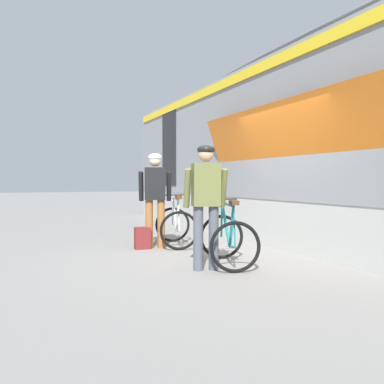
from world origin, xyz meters
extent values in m
plane|color=gray|center=(0.00, 0.00, 0.00)|extent=(80.00, 80.00, 0.00)
cube|color=gray|center=(2.70, -0.40, 2.25)|extent=(3.00, 17.83, 2.70)
cube|color=#B7B7B2|center=(2.70, -0.40, 0.45)|extent=(2.97, 17.83, 0.90)
cube|color=orange|center=(1.18, 0.19, 1.80)|extent=(0.59, 4.86, 1.62)
cube|color=yellow|center=(1.18, -0.40, 3.42)|extent=(0.04, 17.48, 0.20)
cube|color=black|center=(1.17, -0.20, 2.25)|extent=(0.04, 1.10, 0.80)
cube|color=black|center=(1.19, 5.84, 2.25)|extent=(0.03, 1.10, 2.29)
ellipsoid|color=slate|center=(2.70, -0.40, 3.70)|extent=(2.85, 17.48, 0.36)
cylinder|color=#4C515B|center=(-0.83, -0.61, 0.45)|extent=(0.14, 0.14, 0.90)
cylinder|color=#4C515B|center=(-0.61, -0.67, 0.45)|extent=(0.14, 0.14, 0.90)
cube|color=olive|center=(-0.72, -0.64, 1.20)|extent=(0.43, 0.33, 0.60)
cylinder|color=olive|center=(-0.96, -0.54, 1.15)|extent=(0.15, 0.27, 0.56)
cylinder|color=olive|center=(-0.46, -0.67, 1.15)|extent=(0.15, 0.27, 0.56)
sphere|color=tan|center=(-0.72, -0.64, 1.63)|extent=(0.22, 0.22, 0.22)
ellipsoid|color=black|center=(-0.72, -0.64, 1.69)|extent=(0.31, 0.33, 0.14)
cylinder|color=#935B2D|center=(-0.87, 1.47, 0.45)|extent=(0.14, 0.14, 0.90)
cylinder|color=#935B2D|center=(-0.66, 1.40, 0.45)|extent=(0.14, 0.14, 0.90)
cube|color=black|center=(-0.76, 1.43, 1.20)|extent=(0.44, 0.35, 0.60)
cylinder|color=black|center=(-0.99, 1.56, 1.15)|extent=(0.17, 0.27, 0.56)
cylinder|color=black|center=(-0.50, 1.39, 1.15)|extent=(0.17, 0.27, 0.56)
sphere|color=beige|center=(-0.76, 1.43, 1.63)|extent=(0.22, 0.22, 0.22)
ellipsoid|color=white|center=(-0.76, 1.43, 1.69)|extent=(0.33, 0.34, 0.14)
torus|color=black|center=(-0.13, 0.00, 0.36)|extent=(0.69, 0.26, 0.71)
torus|color=black|center=(-0.44, -0.97, 0.36)|extent=(0.69, 0.26, 0.71)
cylinder|color=#197A7F|center=(-0.24, -0.34, 0.60)|extent=(0.24, 0.63, 0.63)
cylinder|color=#197A7F|center=(-0.27, -0.45, 0.91)|extent=(0.29, 0.82, 0.04)
cylinder|color=#197A7F|center=(-0.37, -0.74, 0.60)|extent=(0.12, 0.27, 0.62)
cylinder|color=#197A7F|center=(-0.38, -0.80, 0.33)|extent=(0.14, 0.35, 0.08)
cylinder|color=#197A7F|center=(-0.42, -0.91, 0.63)|extent=(0.07, 0.14, 0.56)
cylinder|color=#197A7F|center=(-0.14, -0.02, 0.63)|extent=(0.06, 0.09, 0.55)
cylinder|color=black|center=(-0.15, -0.04, 0.97)|extent=(0.47, 0.17, 0.02)
cube|color=#4C2D19|center=(-0.41, -0.88, 0.96)|extent=(0.17, 0.26, 0.06)
torus|color=black|center=(-0.19, 2.01, 0.36)|extent=(0.70, 0.23, 0.71)
torus|color=black|center=(-0.44, 1.03, 0.36)|extent=(0.70, 0.23, 0.71)
cylinder|color=silver|center=(-0.28, 1.67, 0.60)|extent=(0.20, 0.63, 0.63)
cylinder|color=silver|center=(-0.31, 1.55, 0.91)|extent=(0.25, 0.83, 0.04)
cylinder|color=silver|center=(-0.38, 1.26, 0.60)|extent=(0.11, 0.28, 0.62)
cylinder|color=silver|center=(-0.40, 1.20, 0.33)|extent=(0.12, 0.36, 0.08)
cylinder|color=silver|center=(-0.43, 1.08, 0.63)|extent=(0.06, 0.14, 0.56)
cylinder|color=silver|center=(-0.19, 1.99, 0.63)|extent=(0.05, 0.09, 0.55)
cylinder|color=black|center=(-0.20, 1.97, 0.97)|extent=(0.47, 0.14, 0.02)
cube|color=#4C2D19|center=(-0.42, 1.11, 0.96)|extent=(0.16, 0.26, 0.06)
cube|color=maroon|center=(-1.01, 1.43, 0.20)|extent=(0.29, 0.20, 0.40)
camera|label=1|loc=(-3.23, -5.79, 1.26)|focal=38.37mm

